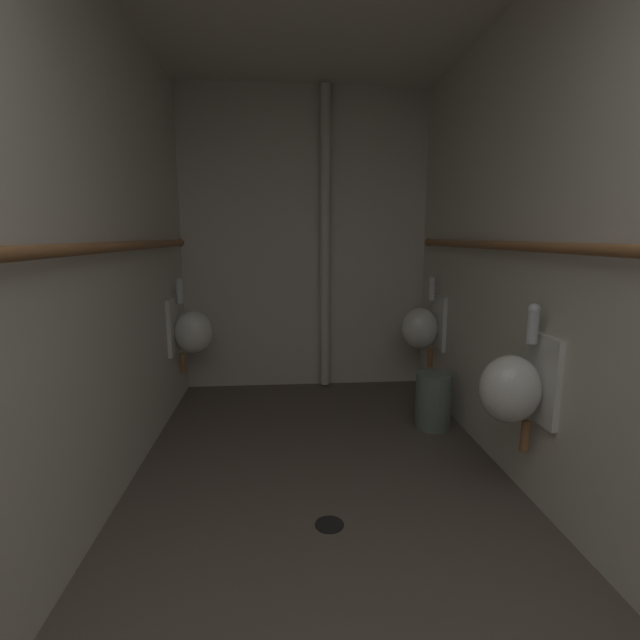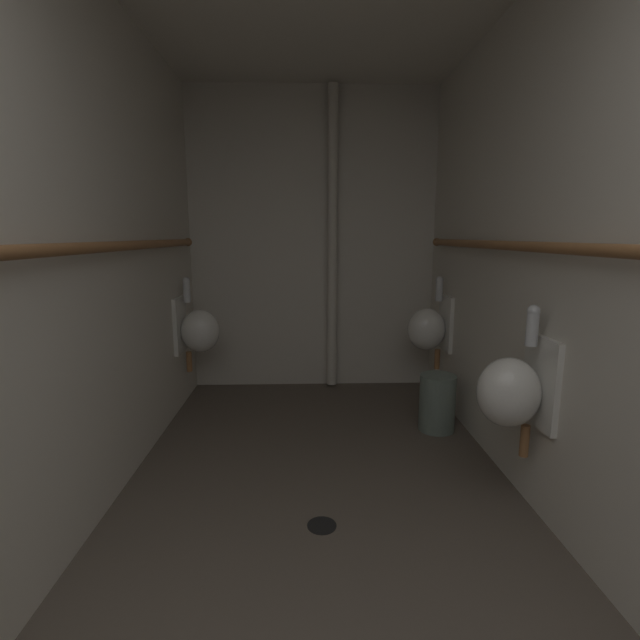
{
  "view_description": "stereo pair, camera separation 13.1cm",
  "coord_description": "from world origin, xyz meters",
  "px_view_note": "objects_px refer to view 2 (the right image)",
  "views": [
    {
      "loc": [
        -0.21,
        -0.04,
        1.36
      ],
      "look_at": [
        0.02,
        2.65,
        0.86
      ],
      "focal_mm": 25.64,
      "sensor_mm": 36.0,
      "label": 1
    },
    {
      "loc": [
        -0.08,
        -0.04,
        1.36
      ],
      "look_at": [
        0.02,
        2.65,
        0.86
      ],
      "focal_mm": 25.64,
      "sensor_mm": 36.0,
      "label": 2
    }
  ],
  "objects_px": {
    "urinal_left_mid": "(197,329)",
    "urinal_right_far": "(429,328)",
    "floor_drain": "(323,525)",
    "standpipe_back_wall": "(332,242)",
    "urinal_right_mid": "(513,390)",
    "waste_bin": "(437,403)"
  },
  "relations": [
    {
      "from": "standpipe_back_wall",
      "to": "urinal_right_mid",
      "type": "bearing_deg",
      "value": -68.54
    },
    {
      "from": "urinal_left_mid",
      "to": "urinal_right_far",
      "type": "distance_m",
      "value": 1.85
    },
    {
      "from": "urinal_right_far",
      "to": "waste_bin",
      "type": "xyz_separation_m",
      "value": [
        -0.07,
        -0.54,
        -0.43
      ]
    },
    {
      "from": "standpipe_back_wall",
      "to": "waste_bin",
      "type": "xyz_separation_m",
      "value": [
        0.69,
        -0.97,
        -1.1
      ]
    },
    {
      "from": "floor_drain",
      "to": "waste_bin",
      "type": "xyz_separation_m",
      "value": [
        0.85,
        1.07,
        0.2
      ]
    },
    {
      "from": "urinal_right_far",
      "to": "floor_drain",
      "type": "xyz_separation_m",
      "value": [
        -0.92,
        -1.61,
        -0.62
      ]
    },
    {
      "from": "urinal_left_mid",
      "to": "urinal_right_far",
      "type": "relative_size",
      "value": 1.0
    },
    {
      "from": "floor_drain",
      "to": "waste_bin",
      "type": "relative_size",
      "value": 0.35
    },
    {
      "from": "standpipe_back_wall",
      "to": "waste_bin",
      "type": "height_order",
      "value": "standpipe_back_wall"
    },
    {
      "from": "urinal_left_mid",
      "to": "floor_drain",
      "type": "relative_size",
      "value": 5.39
    },
    {
      "from": "urinal_left_mid",
      "to": "urinal_right_mid",
      "type": "distance_m",
      "value": 2.38
    },
    {
      "from": "standpipe_back_wall",
      "to": "floor_drain",
      "type": "height_order",
      "value": "standpipe_back_wall"
    },
    {
      "from": "urinal_right_mid",
      "to": "floor_drain",
      "type": "xyz_separation_m",
      "value": [
        -0.92,
        -0.11,
        -0.62
      ]
    },
    {
      "from": "urinal_right_mid",
      "to": "waste_bin",
      "type": "xyz_separation_m",
      "value": [
        -0.07,
        0.96,
        -0.43
      ]
    },
    {
      "from": "urinal_right_mid",
      "to": "waste_bin",
      "type": "bearing_deg",
      "value": 94.24
    },
    {
      "from": "floor_drain",
      "to": "waste_bin",
      "type": "bearing_deg",
      "value": 51.52
    },
    {
      "from": "standpipe_back_wall",
      "to": "urinal_right_far",
      "type": "bearing_deg",
      "value": -29.18
    },
    {
      "from": "urinal_right_far",
      "to": "floor_drain",
      "type": "distance_m",
      "value": 1.96
    },
    {
      "from": "urinal_right_mid",
      "to": "standpipe_back_wall",
      "type": "relative_size",
      "value": 0.3
    },
    {
      "from": "urinal_left_mid",
      "to": "floor_drain",
      "type": "distance_m",
      "value": 1.96
    },
    {
      "from": "waste_bin",
      "to": "urinal_left_mid",
      "type": "bearing_deg",
      "value": 163.14
    },
    {
      "from": "urinal_right_far",
      "to": "floor_drain",
      "type": "relative_size",
      "value": 5.39
    }
  ]
}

